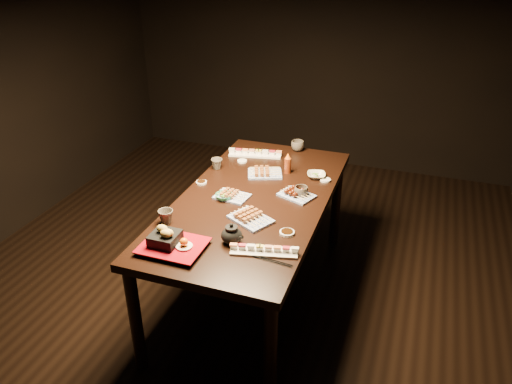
{
  "coord_description": "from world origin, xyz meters",
  "views": [
    {
      "loc": [
        1.08,
        -2.47,
        2.25
      ],
      "look_at": [
        0.15,
        0.18,
        0.77
      ],
      "focal_mm": 35.0,
      "sensor_mm": 36.0,
      "label": 1
    }
  ],
  "objects_px": {
    "yakitori_plate_right": "(251,216)",
    "teapot": "(232,233)",
    "sushi_platter_far": "(255,152)",
    "tempura_tray": "(172,239)",
    "teacup_mid_right": "(301,192)",
    "teacup_near_left": "(166,217)",
    "edamame_bowl_green": "(224,197)",
    "teacup_far_right": "(298,146)",
    "dining_table": "(254,248)",
    "edamame_bowl_cream": "(316,175)",
    "yakitori_plate_center": "(232,194)",
    "sushi_platter_near": "(264,249)",
    "teacup_far_left": "(217,164)",
    "yakitori_plate_left": "(265,171)",
    "condiment_bottle": "(288,163)"
  },
  "relations": [
    {
      "from": "teacup_far_right",
      "to": "teacup_far_left",
      "type": "bearing_deg",
      "value": -131.7
    },
    {
      "from": "teacup_far_right",
      "to": "teapot",
      "type": "xyz_separation_m",
      "value": [
        -0.0,
        -1.34,
        0.02
      ]
    },
    {
      "from": "teacup_mid_right",
      "to": "yakitori_plate_center",
      "type": "bearing_deg",
      "value": -158.77
    },
    {
      "from": "yakitori_plate_right",
      "to": "teapot",
      "type": "height_order",
      "value": "teapot"
    },
    {
      "from": "teacup_near_left",
      "to": "teapot",
      "type": "height_order",
      "value": "teapot"
    },
    {
      "from": "tempura_tray",
      "to": "teacup_mid_right",
      "type": "relative_size",
      "value": 3.83
    },
    {
      "from": "yakitori_plate_right",
      "to": "tempura_tray",
      "type": "bearing_deg",
      "value": -96.99
    },
    {
      "from": "edamame_bowl_cream",
      "to": "condiment_bottle",
      "type": "height_order",
      "value": "condiment_bottle"
    },
    {
      "from": "edamame_bowl_cream",
      "to": "teacup_mid_right",
      "type": "bearing_deg",
      "value": -95.34
    },
    {
      "from": "edamame_bowl_green",
      "to": "teacup_near_left",
      "type": "distance_m",
      "value": 0.43
    },
    {
      "from": "yakitori_plate_right",
      "to": "teacup_far_right",
      "type": "bearing_deg",
      "value": 118.67
    },
    {
      "from": "teacup_mid_right",
      "to": "condiment_bottle",
      "type": "bearing_deg",
      "value": 120.07
    },
    {
      "from": "sushi_platter_near",
      "to": "teacup_near_left",
      "type": "relative_size",
      "value": 4.02
    },
    {
      "from": "yakitori_plate_center",
      "to": "sushi_platter_far",
      "type": "bearing_deg",
      "value": 104.05
    },
    {
      "from": "sushi_platter_far",
      "to": "teapot",
      "type": "bearing_deg",
      "value": 92.12
    },
    {
      "from": "sushi_platter_far",
      "to": "yakitori_plate_left",
      "type": "xyz_separation_m",
      "value": [
        0.17,
        -0.29,
        0.01
      ]
    },
    {
      "from": "edamame_bowl_green",
      "to": "teacup_near_left",
      "type": "height_order",
      "value": "teacup_near_left"
    },
    {
      "from": "teacup_near_left",
      "to": "condiment_bottle",
      "type": "distance_m",
      "value": 1.0
    },
    {
      "from": "edamame_bowl_cream",
      "to": "teacup_mid_right",
      "type": "relative_size",
      "value": 1.43
    },
    {
      "from": "edamame_bowl_green",
      "to": "tempura_tray",
      "type": "distance_m",
      "value": 0.6
    },
    {
      "from": "dining_table",
      "to": "edamame_bowl_cream",
      "type": "distance_m",
      "value": 0.65
    },
    {
      "from": "dining_table",
      "to": "yakitori_plate_right",
      "type": "relative_size",
      "value": 7.55
    },
    {
      "from": "teacup_near_left",
      "to": "teacup_mid_right",
      "type": "xyz_separation_m",
      "value": [
        0.65,
        0.57,
        -0.01
      ]
    },
    {
      "from": "sushi_platter_near",
      "to": "teacup_far_left",
      "type": "relative_size",
      "value": 4.37
    },
    {
      "from": "sushi_platter_near",
      "to": "yakitori_plate_right",
      "type": "distance_m",
      "value": 0.33
    },
    {
      "from": "yakitori_plate_right",
      "to": "yakitori_plate_left",
      "type": "relative_size",
      "value": 1.04
    },
    {
      "from": "yakitori_plate_center",
      "to": "yakitori_plate_right",
      "type": "height_order",
      "value": "yakitori_plate_right"
    },
    {
      "from": "yakitori_plate_center",
      "to": "teacup_near_left",
      "type": "xyz_separation_m",
      "value": [
        -0.24,
        -0.41,
        0.01
      ]
    },
    {
      "from": "yakitori_plate_right",
      "to": "teacup_far_left",
      "type": "xyz_separation_m",
      "value": [
        -0.47,
        0.59,
        0.01
      ]
    },
    {
      "from": "yakitori_plate_left",
      "to": "tempura_tray",
      "type": "distance_m",
      "value": 1.03
    },
    {
      "from": "yakitori_plate_center",
      "to": "tempura_tray",
      "type": "bearing_deg",
      "value": -90.21
    },
    {
      "from": "teacup_mid_right",
      "to": "edamame_bowl_green",
      "type": "bearing_deg",
      "value": -156.54
    },
    {
      "from": "dining_table",
      "to": "teacup_far_right",
      "type": "distance_m",
      "value": 0.93
    },
    {
      "from": "sushi_platter_far",
      "to": "tempura_tray",
      "type": "distance_m",
      "value": 1.31
    },
    {
      "from": "sushi_platter_far",
      "to": "yakitori_plate_right",
      "type": "height_order",
      "value": "yakitori_plate_right"
    },
    {
      "from": "yakitori_plate_center",
      "to": "teacup_far_right",
      "type": "height_order",
      "value": "teacup_far_right"
    },
    {
      "from": "teacup_mid_right",
      "to": "teapot",
      "type": "height_order",
      "value": "teapot"
    },
    {
      "from": "yakitori_plate_right",
      "to": "sushi_platter_near",
      "type": "bearing_deg",
      "value": -29.98
    },
    {
      "from": "yakitori_plate_center",
      "to": "teacup_mid_right",
      "type": "height_order",
      "value": "teacup_mid_right"
    },
    {
      "from": "yakitori_plate_center",
      "to": "edamame_bowl_green",
      "type": "bearing_deg",
      "value": -130.48
    },
    {
      "from": "sushi_platter_near",
      "to": "condiment_bottle",
      "type": "relative_size",
      "value": 2.43
    },
    {
      "from": "yakitori_plate_center",
      "to": "teapot",
      "type": "distance_m",
      "value": 0.51
    },
    {
      "from": "sushi_platter_near",
      "to": "teacup_mid_right",
      "type": "bearing_deg",
      "value": 74.75
    },
    {
      "from": "yakitori_plate_center",
      "to": "edamame_bowl_cream",
      "type": "height_order",
      "value": "yakitori_plate_center"
    },
    {
      "from": "teacup_far_left",
      "to": "sushi_platter_far",
      "type": "bearing_deg",
      "value": 60.39
    },
    {
      "from": "sushi_platter_near",
      "to": "edamame_bowl_green",
      "type": "height_order",
      "value": "sushi_platter_near"
    },
    {
      "from": "teacup_far_right",
      "to": "teapot",
      "type": "relative_size",
      "value": 0.72
    },
    {
      "from": "dining_table",
      "to": "teacup_far_left",
      "type": "height_order",
      "value": "teacup_far_left"
    },
    {
      "from": "sushi_platter_far",
      "to": "yakitori_plate_right",
      "type": "xyz_separation_m",
      "value": [
        0.29,
        -0.9,
        0.01
      ]
    },
    {
      "from": "sushi_platter_far",
      "to": "edamame_bowl_cream",
      "type": "bearing_deg",
      "value": 146.24
    }
  ]
}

